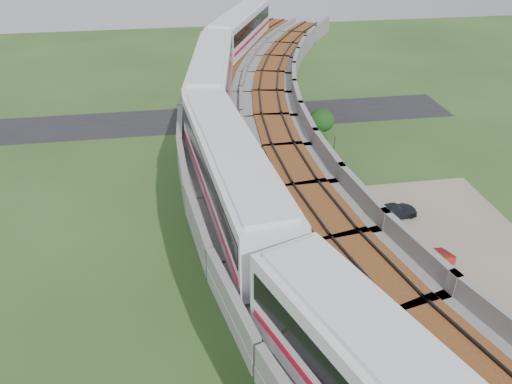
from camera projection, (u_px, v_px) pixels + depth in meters
ground at (250, 274)px, 36.96m from camera, size 160.00×160.00×0.00m
dirt_lot at (440, 272)px, 37.15m from camera, size 18.00×26.00×0.04m
asphalt_road at (215, 118)px, 62.31m from camera, size 60.00×8.00×0.03m
viaduct at (307, 162)px, 32.80m from camera, size 19.58×73.98×11.40m
metro_train at (254, 117)px, 31.04m from camera, size 10.77×61.34×3.64m
fence at (377, 253)px, 37.89m from camera, size 3.87×38.73×1.50m
tree_0 at (321, 121)px, 56.21m from camera, size 3.02×3.02×3.47m
tree_1 at (314, 141)px, 50.82m from camera, size 2.88×2.88×3.77m
tree_2 at (321, 189)px, 42.62m from camera, size 2.88×2.88×3.75m
tree_3 at (345, 265)px, 34.41m from camera, size 1.87×1.87×3.04m
tree_4 at (386, 337)px, 29.08m from camera, size 2.37×2.37×3.04m
car_white at (444, 273)px, 36.00m from camera, size 2.63×4.20×1.33m
car_red at (430, 264)px, 36.85m from camera, size 4.37×2.98×1.36m
car_dark at (394, 211)px, 43.08m from camera, size 4.48×2.41×1.23m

